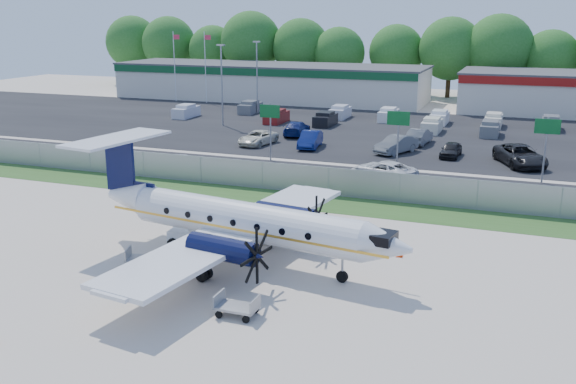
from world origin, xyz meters
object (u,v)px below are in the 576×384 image
(aircraft, at_px, (239,220))
(baggage_cart_far, at_px, (237,306))
(pushback_tug, at_px, (197,234))
(baggage_cart_near, at_px, (145,258))

(aircraft, height_order, baggage_cart_far, aircraft)
(pushback_tug, bearing_deg, baggage_cart_far, -50.78)
(baggage_cart_near, xyz_separation_m, baggage_cart_far, (6.60, -3.36, -0.02))
(aircraft, xyz_separation_m, baggage_cart_near, (-4.09, -2.39, -1.75))
(pushback_tug, distance_m, baggage_cart_near, 3.69)
(aircraft, relative_size, pushback_tug, 6.89)
(baggage_cart_near, bearing_deg, pushback_tug, 74.85)
(pushback_tug, height_order, baggage_cart_far, pushback_tug)
(aircraft, distance_m, baggage_cart_far, 6.52)
(baggage_cart_near, distance_m, baggage_cart_far, 7.41)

